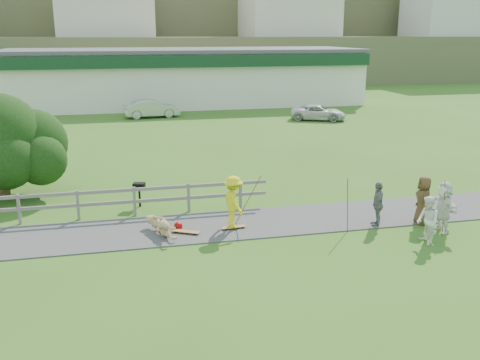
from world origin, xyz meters
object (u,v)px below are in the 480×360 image
(skater_rider, at_px, (234,205))
(spectator_c, at_px, (423,200))
(spectator_d, at_px, (443,207))
(bbq, at_px, (140,195))
(skater_fallen, at_px, (161,226))
(spectator_a, at_px, (428,221))
(car_white, at_px, (318,113))
(tree, at_px, (0,154))
(car_silver, at_px, (152,109))
(spectator_b, at_px, (378,204))

(skater_rider, height_order, spectator_c, skater_rider)
(spectator_d, distance_m, bbq, 11.08)
(skater_fallen, xyz_separation_m, spectator_d, (9.31, -1.79, 0.55))
(spectator_a, height_order, car_white, spectator_a)
(skater_rider, relative_size, spectator_a, 1.15)
(spectator_c, xyz_separation_m, bbq, (-9.64, 4.18, -0.39))
(tree, relative_size, bbq, 5.92)
(skater_fallen, bearing_deg, car_silver, 66.19)
(skater_rider, xyz_separation_m, car_silver, (-1.00, 26.01, -0.19))
(spectator_c, xyz_separation_m, car_white, (4.83, 22.70, -0.28))
(skater_rider, bearing_deg, spectator_b, -109.69)
(car_white, bearing_deg, spectator_d, -166.76)
(car_silver, distance_m, car_white, 13.14)
(spectator_b, height_order, spectator_c, spectator_c)
(car_silver, relative_size, tree, 0.77)
(skater_fallen, relative_size, spectator_b, 1.14)
(skater_fallen, relative_size, bbq, 1.90)
(skater_fallen, bearing_deg, spectator_d, -31.48)
(spectator_b, relative_size, car_silver, 0.37)
(bbq, bearing_deg, tree, 171.38)
(car_silver, relative_size, bbq, 4.53)
(spectator_a, xyz_separation_m, car_white, (5.72, 24.43, -0.20))
(spectator_a, height_order, car_silver, spectator_a)
(skater_fallen, relative_size, car_white, 0.43)
(skater_fallen, xyz_separation_m, bbq, (-0.56, 3.25, 0.15))
(spectator_c, relative_size, spectator_d, 0.98)
(spectator_c, bearing_deg, bbq, -96.25)
(car_silver, height_order, bbq, car_silver)
(spectator_c, distance_m, tree, 16.44)
(skater_fallen, xyz_separation_m, spectator_a, (8.20, -2.65, 0.45))
(spectator_c, bearing_deg, tree, -96.83)
(tree, bearing_deg, bbq, -25.08)
(skater_rider, height_order, car_white, skater_rider)
(tree, bearing_deg, spectator_d, -26.38)
(car_silver, bearing_deg, spectator_d, -170.74)
(skater_rider, relative_size, bbq, 1.89)
(car_silver, bearing_deg, skater_rider, 175.68)
(spectator_b, distance_m, tree, 14.88)
(spectator_a, bearing_deg, spectator_d, 133.08)
(skater_rider, relative_size, skater_fallen, 0.99)
(skater_rider, bearing_deg, spectator_c, -108.84)
(car_silver, xyz_separation_m, tree, (-7.37, -20.22, 1.11))
(spectator_a, xyz_separation_m, bbq, (-8.75, 5.90, -0.31))
(skater_rider, relative_size, car_white, 0.43)
(skater_rider, xyz_separation_m, spectator_b, (4.96, -0.75, -0.11))
(skater_rider, height_order, spectator_a, skater_rider)
(spectator_a, height_order, spectator_b, spectator_b)
(spectator_a, relative_size, bbq, 1.64)
(spectator_d, bearing_deg, spectator_b, -122.05)
(spectator_b, height_order, car_white, spectator_b)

